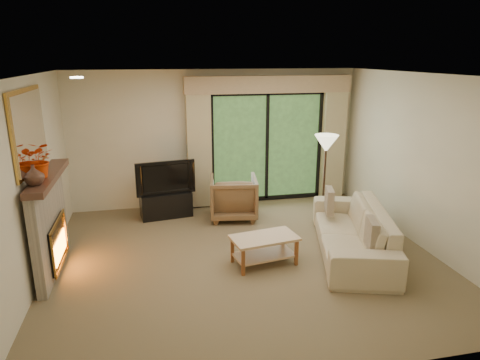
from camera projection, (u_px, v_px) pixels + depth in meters
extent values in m
plane|color=brown|center=(244.00, 258.00, 6.24)|extent=(5.50, 5.50, 0.00)
plane|color=white|center=(245.00, 75.00, 5.51)|extent=(5.50, 5.50, 0.00)
plane|color=beige|center=(216.00, 139.00, 8.22)|extent=(5.00, 0.00, 5.00)
plane|color=beige|center=(311.00, 250.00, 3.53)|extent=(5.00, 0.00, 5.00)
plane|color=beige|center=(30.00, 184.00, 5.33)|extent=(0.00, 5.00, 5.00)
plane|color=beige|center=(423.00, 162.00, 6.43)|extent=(0.00, 5.00, 5.00)
cube|color=tan|center=(199.00, 146.00, 8.03)|extent=(0.45, 0.18, 2.35)
cube|color=tan|center=(333.00, 140.00, 8.57)|extent=(0.45, 0.18, 2.35)
cube|color=tan|center=(269.00, 84.00, 8.01)|extent=(3.20, 0.24, 0.32)
cube|color=black|center=(166.00, 204.00, 7.80)|extent=(0.96, 0.54, 0.45)
imported|color=black|center=(165.00, 176.00, 7.65)|extent=(1.06, 0.29, 0.61)
imported|color=brown|center=(233.00, 197.00, 7.69)|extent=(0.94, 0.96, 0.77)
imported|color=#BFAE8A|center=(352.00, 230.00, 6.33)|extent=(1.57, 2.55, 0.70)
cube|color=#4E4229|center=(372.00, 234.00, 5.61)|extent=(0.22, 0.42, 0.41)
cube|color=#4E4229|center=(329.00, 201.00, 6.90)|extent=(0.22, 0.42, 0.40)
imported|color=#4A2E23|center=(34.00, 175.00, 5.02)|extent=(0.27, 0.27, 0.24)
imported|color=red|center=(39.00, 160.00, 5.29)|extent=(0.45, 0.40, 0.46)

